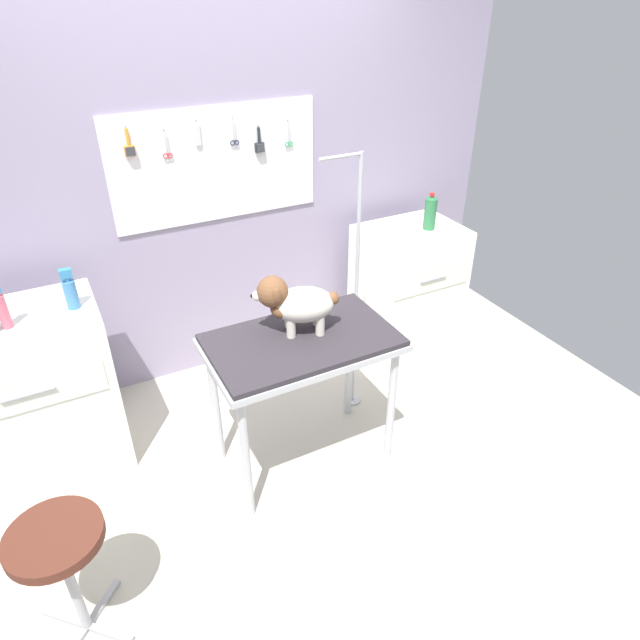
{
  "coord_description": "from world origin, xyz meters",
  "views": [
    {
      "loc": [
        -1.0,
        -2.0,
        2.37
      ],
      "look_at": [
        0.08,
        0.07,
        0.93
      ],
      "focal_mm": 31.59,
      "sensor_mm": 36.0,
      "label": 1
    }
  ],
  "objects_px": {
    "grooming_table": "(302,353)",
    "cabinet_right": "(407,288)",
    "dog": "(294,302)",
    "soda_bottle": "(430,213)",
    "counter_left": "(35,394)",
    "stool": "(59,552)",
    "grooming_arm": "(354,301)"
  },
  "relations": [
    {
      "from": "counter_left",
      "to": "soda_bottle",
      "type": "bearing_deg",
      "value": 0.69
    },
    {
      "from": "cabinet_right",
      "to": "stool",
      "type": "height_order",
      "value": "cabinet_right"
    },
    {
      "from": "dog",
      "to": "stool",
      "type": "bearing_deg",
      "value": -156.85
    },
    {
      "from": "stool",
      "to": "grooming_table",
      "type": "bearing_deg",
      "value": 20.31
    },
    {
      "from": "grooming_table",
      "to": "dog",
      "type": "relative_size",
      "value": 2.25
    },
    {
      "from": "grooming_table",
      "to": "soda_bottle",
      "type": "height_order",
      "value": "soda_bottle"
    },
    {
      "from": "dog",
      "to": "counter_left",
      "type": "xyz_separation_m",
      "value": [
        -1.26,
        0.58,
        -0.52
      ]
    },
    {
      "from": "counter_left",
      "to": "cabinet_right",
      "type": "relative_size",
      "value": 1.04
    },
    {
      "from": "grooming_arm",
      "to": "dog",
      "type": "relative_size",
      "value": 3.79
    },
    {
      "from": "grooming_arm",
      "to": "soda_bottle",
      "type": "height_order",
      "value": "grooming_arm"
    },
    {
      "from": "dog",
      "to": "soda_bottle",
      "type": "height_order",
      "value": "soda_bottle"
    },
    {
      "from": "dog",
      "to": "counter_left",
      "type": "distance_m",
      "value": 1.49
    },
    {
      "from": "dog",
      "to": "cabinet_right",
      "type": "distance_m",
      "value": 1.46
    },
    {
      "from": "grooming_table",
      "to": "counter_left",
      "type": "xyz_separation_m",
      "value": [
        -1.27,
        0.65,
        -0.26
      ]
    },
    {
      "from": "cabinet_right",
      "to": "grooming_arm",
      "type": "bearing_deg",
      "value": -148.72
    },
    {
      "from": "grooming_table",
      "to": "counter_left",
      "type": "distance_m",
      "value": 1.45
    },
    {
      "from": "cabinet_right",
      "to": "soda_bottle",
      "type": "bearing_deg",
      "value": -24.58
    },
    {
      "from": "counter_left",
      "to": "stool",
      "type": "relative_size",
      "value": 1.53
    },
    {
      "from": "grooming_table",
      "to": "cabinet_right",
      "type": "bearing_deg",
      "value": 31.57
    },
    {
      "from": "dog",
      "to": "soda_bottle",
      "type": "relative_size",
      "value": 1.72
    },
    {
      "from": "grooming_table",
      "to": "grooming_arm",
      "type": "height_order",
      "value": "grooming_arm"
    },
    {
      "from": "grooming_table",
      "to": "stool",
      "type": "height_order",
      "value": "grooming_table"
    },
    {
      "from": "counter_left",
      "to": "soda_bottle",
      "type": "xyz_separation_m",
      "value": [
        2.55,
        0.03,
        0.55
      ]
    },
    {
      "from": "grooming_arm",
      "to": "stool",
      "type": "height_order",
      "value": "grooming_arm"
    },
    {
      "from": "cabinet_right",
      "to": "stool",
      "type": "relative_size",
      "value": 1.48
    },
    {
      "from": "cabinet_right",
      "to": "stool",
      "type": "xyz_separation_m",
      "value": [
        -2.44,
        -1.19,
        0.05
      ]
    },
    {
      "from": "dog",
      "to": "cabinet_right",
      "type": "relative_size",
      "value": 0.47
    },
    {
      "from": "soda_bottle",
      "to": "dog",
      "type": "bearing_deg",
      "value": -154.57
    },
    {
      "from": "soda_bottle",
      "to": "grooming_arm",
      "type": "bearing_deg",
      "value": -154.61
    },
    {
      "from": "grooming_table",
      "to": "soda_bottle",
      "type": "relative_size",
      "value": 3.87
    },
    {
      "from": "grooming_arm",
      "to": "soda_bottle",
      "type": "xyz_separation_m",
      "value": [
        0.8,
        0.38,
        0.27
      ]
    },
    {
      "from": "dog",
      "to": "counter_left",
      "type": "height_order",
      "value": "dog"
    }
  ]
}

